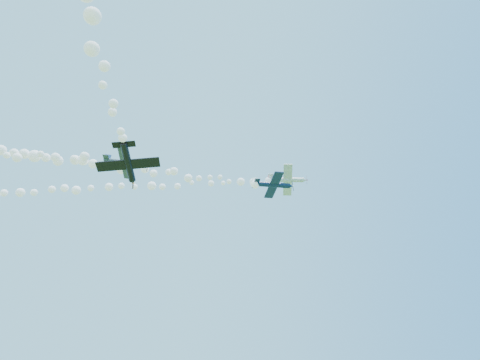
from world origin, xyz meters
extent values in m
cylinder|color=silver|center=(11.08, -4.59, 48.92)|extent=(6.08, 1.75, 1.29)
cone|color=silver|center=(14.20, -5.43, 48.68)|extent=(0.87, 0.91, 0.85)
cone|color=#A91319|center=(14.64, -5.54, 48.64)|extent=(0.36, 0.33, 0.30)
cube|color=black|center=(14.52, -5.51, 48.65)|extent=(0.27, 0.31, 1.90)
cube|color=silver|center=(11.31, -4.67, 48.78)|extent=(3.29, 7.50, 1.05)
cube|color=silver|center=(8.49, -3.90, 49.17)|extent=(1.47, 2.72, 0.42)
cube|color=#A91319|center=(8.47, -3.83, 49.72)|extent=(1.06, 0.43, 1.27)
sphere|color=black|center=(11.94, -4.78, 49.23)|extent=(0.94, 0.94, 0.84)
cylinder|color=#0E1C3E|center=(8.02, -5.89, 46.14)|extent=(6.20, 1.48, 1.28)
cone|color=#0E1C3E|center=(11.32, -5.93, 46.37)|extent=(0.85, 0.88, 0.87)
cone|color=white|center=(11.77, -5.94, 46.40)|extent=(0.35, 0.31, 0.31)
cube|color=black|center=(11.65, -5.94, 46.39)|extent=(0.19, 0.32, 1.94)
cube|color=#0E1C3E|center=(8.28, -5.88, 46.04)|extent=(1.58, 7.52, 0.93)
cube|color=#0E1C3E|center=(5.28, -5.86, 46.00)|extent=(0.88, 2.65, 0.38)
cube|color=white|center=(5.16, -5.91, 46.55)|extent=(1.05, 0.21, 1.29)
sphere|color=black|center=(8.86, -5.94, 46.58)|extent=(0.79, 0.80, 0.84)
cylinder|color=#313B47|center=(-15.24, -11.44, 41.55)|extent=(5.69, 1.75, 1.26)
cone|color=#313B47|center=(-12.23, -11.72, 41.29)|extent=(0.83, 0.85, 0.80)
cone|color=navy|center=(-11.82, -11.76, 41.26)|extent=(0.34, 0.31, 0.29)
cube|color=black|center=(-11.93, -11.75, 41.27)|extent=(0.20, 0.29, 1.77)
cube|color=#313B47|center=(-15.02, -11.45, 41.42)|extent=(2.08, 6.98, 0.81)
cube|color=#313B47|center=(-17.73, -11.21, 41.81)|extent=(1.03, 2.48, 0.34)
cube|color=navy|center=(-17.77, -11.25, 42.33)|extent=(0.97, 0.27, 1.19)
sphere|color=black|center=(-14.43, -11.54, 41.84)|extent=(0.78, 0.79, 0.78)
cylinder|color=black|center=(-13.84, -16.69, 36.95)|extent=(1.07, 6.35, 1.26)
cone|color=black|center=(-13.25, -13.34, 36.75)|extent=(0.87, 0.81, 0.89)
cone|color=#C67E17|center=(-13.17, -12.88, 36.72)|extent=(0.31, 0.34, 0.31)
cube|color=black|center=(-13.19, -13.00, 36.73)|extent=(0.42, 0.24, 1.99)
cube|color=black|center=(-13.78, -16.44, 36.81)|extent=(7.86, 2.82, 1.36)
cube|color=black|center=(-14.34, -19.46, 37.18)|extent=(2.82, 1.33, 0.53)
cube|color=#C67E17|center=(-14.43, -19.50, 37.75)|extent=(0.43, 1.10, 1.32)
sphere|color=black|center=(-13.74, -15.78, 37.29)|extent=(0.97, 0.93, 0.90)
camera|label=1|loc=(-7.02, -54.51, 2.00)|focal=30.00mm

